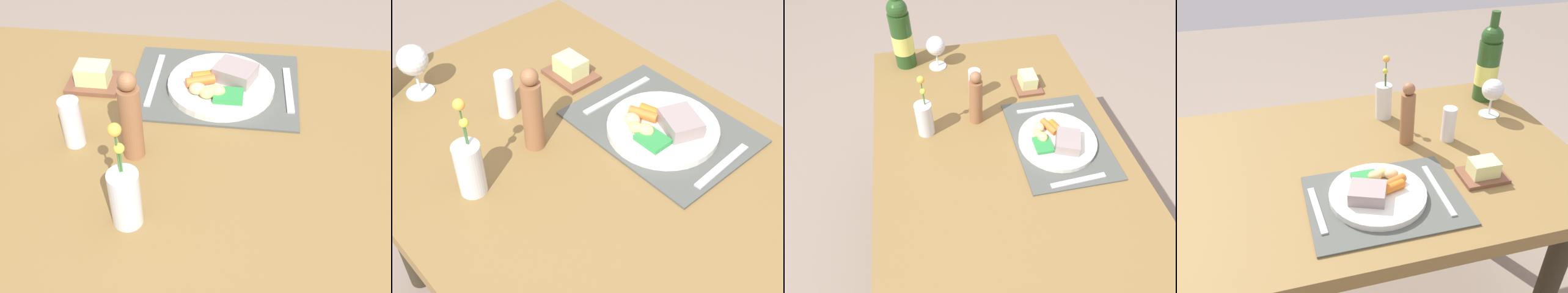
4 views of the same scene
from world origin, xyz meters
TOP-DOWN VIEW (x-y plane):
  - ground_plane at (0.00, 0.00)m, footprint 8.00×8.00m
  - dining_table at (0.00, 0.00)m, footprint 1.38×0.85m
  - placemat at (0.04, -0.20)m, footprint 0.41×0.31m
  - dinner_plate at (0.02, -0.19)m, footprint 0.26×0.26m
  - fork at (-0.14, -0.20)m, footprint 0.03×0.18m
  - knife at (0.19, -0.21)m, footprint 0.02×0.22m
  - pepper_mill at (0.19, 0.06)m, footprint 0.05×0.05m
  - wine_glass at (0.54, 0.16)m, footprint 0.08×0.08m
  - flower_vase at (0.16, 0.24)m, footprint 0.06×0.06m
  - salt_shaker at (0.32, 0.04)m, footprint 0.04×0.04m
  - butter_dish at (0.34, -0.18)m, footprint 0.13×0.10m
  - wine_bottle at (0.58, 0.28)m, footprint 0.09×0.09m

SIDE VIEW (x-z plane):
  - ground_plane at x=0.00m, z-range 0.00..0.00m
  - dining_table at x=0.00m, z-range 0.27..1.01m
  - placemat at x=0.04m, z-range 0.74..0.74m
  - fork at x=-0.14m, z-range 0.74..0.75m
  - knife at x=0.19m, z-range 0.74..0.75m
  - dinner_plate at x=0.02m, z-range 0.73..0.79m
  - butter_dish at x=0.34m, z-range 0.73..0.79m
  - salt_shaker at x=0.32m, z-range 0.74..0.86m
  - flower_vase at x=0.16m, z-range 0.69..0.93m
  - wine_glass at x=0.54m, z-range 0.76..0.90m
  - pepper_mill at x=0.19m, z-range 0.73..0.95m
  - wine_bottle at x=0.58m, z-range 0.71..1.05m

